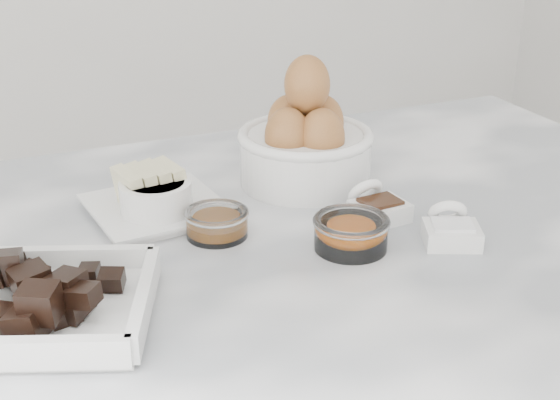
# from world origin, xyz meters

# --- Properties ---
(marble_slab) EXTENTS (1.20, 0.80, 0.04)m
(marble_slab) POSITION_xyz_m (0.00, 0.00, 0.92)
(marble_slab) COLOR white
(marble_slab) RESTS_ON cabinet
(chocolate_dish) EXTENTS (0.28, 0.25, 0.06)m
(chocolate_dish) POSITION_xyz_m (-0.27, -0.05, 0.96)
(chocolate_dish) COLOR white
(chocolate_dish) RESTS_ON marble_slab
(butter_plate) EXTENTS (0.17, 0.17, 0.06)m
(butter_plate) POSITION_xyz_m (-0.10, 0.13, 0.96)
(butter_plate) COLOR white
(butter_plate) RESTS_ON marble_slab
(sugar_ramekin) EXTENTS (0.09, 0.09, 0.05)m
(sugar_ramekin) POSITION_xyz_m (-0.10, 0.11, 0.97)
(sugar_ramekin) COLOR white
(sugar_ramekin) RESTS_ON marble_slab
(egg_bowl) EXTENTS (0.18, 0.18, 0.17)m
(egg_bowl) POSITION_xyz_m (0.11, 0.16, 1.00)
(egg_bowl) COLOR white
(egg_bowl) RESTS_ON marble_slab
(honey_bowl) EXTENTS (0.07, 0.07, 0.03)m
(honey_bowl) POSITION_xyz_m (-0.05, 0.05, 0.96)
(honey_bowl) COLOR white
(honey_bowl) RESTS_ON marble_slab
(zest_bowl) EXTENTS (0.09, 0.09, 0.04)m
(zest_bowl) POSITION_xyz_m (0.08, -0.04, 0.96)
(zest_bowl) COLOR white
(zest_bowl) RESTS_ON marble_slab
(vanilla_spoon) EXTENTS (0.07, 0.08, 0.05)m
(vanilla_spoon) POSITION_xyz_m (0.14, 0.02, 0.96)
(vanilla_spoon) COLOR white
(vanilla_spoon) RESTS_ON marble_slab
(salt_spoon) EXTENTS (0.08, 0.09, 0.05)m
(salt_spoon) POSITION_xyz_m (0.19, -0.07, 0.96)
(salt_spoon) COLOR white
(salt_spoon) RESTS_ON marble_slab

